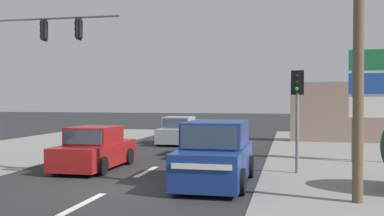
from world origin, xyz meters
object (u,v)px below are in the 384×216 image
(sedan_crossing_left, at_px, (179,131))
(pedestal_signal_right_kerb, at_px, (297,104))
(suv_kerbside_parked, at_px, (216,155))
(sedan_receding_far, at_px, (212,140))
(shopping_plaza_sign, at_px, (376,89))
(traffic_signal_mast, at_px, (26,59))
(sedan_oncoming_mid, at_px, (95,150))

(sedan_crossing_left, bearing_deg, pedestal_signal_right_kerb, -55.14)
(pedestal_signal_right_kerb, xyz_separation_m, suv_kerbside_parked, (-2.44, -2.45, -1.53))
(pedestal_signal_right_kerb, relative_size, sedan_receding_far, 0.83)
(shopping_plaza_sign, relative_size, suv_kerbside_parked, 1.01)
(traffic_signal_mast, height_order, shopping_plaza_sign, traffic_signal_mast)
(suv_kerbside_parked, bearing_deg, pedestal_signal_right_kerb, 45.07)
(sedan_receding_far, relative_size, suv_kerbside_parked, 0.94)
(pedestal_signal_right_kerb, height_order, sedan_crossing_left, pedestal_signal_right_kerb)
(traffic_signal_mast, distance_m, suv_kerbside_parked, 8.91)
(shopping_plaza_sign, xyz_separation_m, sedan_crossing_left, (-9.65, 5.98, -2.28))
(shopping_plaza_sign, height_order, sedan_oncoming_mid, shopping_plaza_sign)
(traffic_signal_mast, xyz_separation_m, sedan_oncoming_mid, (3.09, -0.46, -3.44))
(traffic_signal_mast, distance_m, shopping_plaza_sign, 13.97)
(shopping_plaza_sign, bearing_deg, sedan_receding_far, 173.20)
(traffic_signal_mast, bearing_deg, sedan_receding_far, 32.10)
(traffic_signal_mast, bearing_deg, sedan_crossing_left, 67.54)
(traffic_signal_mast, xyz_separation_m, sedan_crossing_left, (3.86, 9.35, -3.44))
(sedan_oncoming_mid, bearing_deg, sedan_crossing_left, 85.48)
(sedan_receding_far, height_order, suv_kerbside_parked, suv_kerbside_parked)
(pedestal_signal_right_kerb, distance_m, shopping_plaza_sign, 4.63)
(shopping_plaza_sign, bearing_deg, sedan_crossing_left, 148.20)
(pedestal_signal_right_kerb, relative_size, sedan_oncoming_mid, 0.84)
(sedan_crossing_left, distance_m, sedan_oncoming_mid, 9.83)
(sedan_crossing_left, bearing_deg, traffic_signal_mast, -112.46)
(pedestal_signal_right_kerb, height_order, shopping_plaza_sign, shopping_plaza_sign)
(traffic_signal_mast, distance_m, pedestal_signal_right_kerb, 10.51)
(pedestal_signal_right_kerb, relative_size, suv_kerbside_parked, 0.78)
(suv_kerbside_parked, relative_size, sedan_crossing_left, 1.07)
(pedestal_signal_right_kerb, bearing_deg, shopping_plaza_sign, 46.87)
(sedan_receding_far, bearing_deg, pedestal_signal_right_kerb, -48.40)
(traffic_signal_mast, relative_size, shopping_plaza_sign, 1.30)
(pedestal_signal_right_kerb, xyz_separation_m, sedan_crossing_left, (-6.50, 9.34, -1.71))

